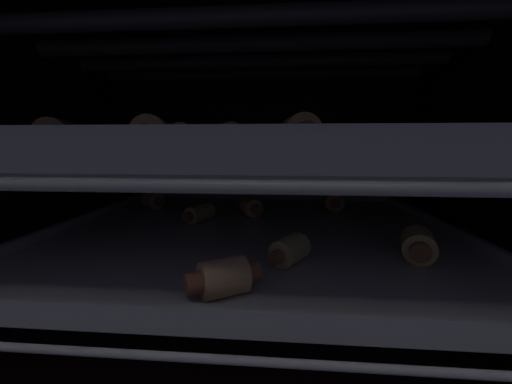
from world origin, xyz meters
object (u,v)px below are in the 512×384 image
at_px(pig_in_blanket_lower_5, 335,201).
at_px(pig_in_blanket_upper_2, 268,138).
at_px(baking_tray_upper, 254,151).
at_px(pig_in_blanket_upper_11, 300,132).
at_px(pig_in_blanket_lower_4, 224,277).
at_px(pig_in_blanket_upper_0, 229,135).
at_px(pig_in_blanket_upper_1, 318,138).
at_px(pig_in_blanket_lower_0, 290,250).
at_px(pig_in_blanket_upper_7, 177,136).
at_px(pig_in_blanket_upper_4, 57,134).
at_px(pig_in_blanket_upper_6, 335,137).
at_px(pig_in_blanket_upper_9, 279,138).
at_px(heating_element, 254,53).
at_px(oven_rack_lower, 254,237).
at_px(oven_rack_upper, 254,160).
at_px(pig_in_blanket_upper_3, 157,136).
at_px(pig_in_blanket_lower_3, 251,207).
at_px(pig_in_blanket_upper_5, 343,138).
at_px(baking_tray_lower, 254,231).
at_px(pig_in_blanket_lower_2, 418,244).
at_px(pig_in_blanket_upper_10, 200,137).
at_px(pig_in_blanket_upper_8, 152,133).
at_px(pig_in_blanket_lower_6, 153,200).
at_px(pig_in_blanket_lower_1, 200,213).

distance_m(pig_in_blanket_lower_5, pig_in_blanket_upper_2, 0.15).
xyz_separation_m(baking_tray_upper, pig_in_blanket_upper_11, (0.05, -0.09, 0.02)).
xyz_separation_m(pig_in_blanket_lower_4, pig_in_blanket_upper_11, (0.06, 0.08, 0.11)).
bearing_deg(pig_in_blanket_upper_0, pig_in_blanket_upper_1, 10.45).
bearing_deg(pig_in_blanket_lower_0, pig_in_blanket_upper_7, 158.69).
distance_m(pig_in_blanket_upper_4, pig_in_blanket_upper_6, 0.30).
bearing_deg(pig_in_blanket_lower_4, pig_in_blanket_upper_9, 77.11).
xyz_separation_m(heating_element, oven_rack_lower, (0.00, 0.00, -0.23)).
bearing_deg(oven_rack_upper, pig_in_blanket_upper_0, 164.58).
bearing_deg(pig_in_blanket_upper_3, pig_in_blanket_lower_4, -56.72).
distance_m(pig_in_blanket_lower_3, pig_in_blanket_upper_0, 0.12).
distance_m(pig_in_blanket_lower_3, pig_in_blanket_upper_3, 0.17).
bearing_deg(oven_rack_upper, pig_in_blanket_upper_5, 36.33).
xyz_separation_m(baking_tray_lower, pig_in_blanket_upper_7, (-0.08, -0.06, 0.12)).
xyz_separation_m(pig_in_blanket_lower_0, pig_in_blanket_upper_7, (-0.12, 0.05, 0.11)).
xyz_separation_m(oven_rack_lower, oven_rack_upper, (0.00, -0.00, 0.10)).
height_order(pig_in_blanket_lower_2, pig_in_blanket_upper_5, pig_in_blanket_upper_5).
distance_m(oven_rack_upper, pig_in_blanket_upper_10, 0.13).
relative_size(pig_in_blanket_upper_5, pig_in_blanket_upper_10, 1.00).
distance_m(oven_rack_upper, pig_in_blanket_upper_2, 0.09).
xyz_separation_m(pig_in_blanket_lower_4, pig_in_blanket_upper_2, (0.02, 0.25, 0.10)).
relative_size(pig_in_blanket_upper_4, pig_in_blanket_upper_9, 0.99).
bearing_deg(pig_in_blanket_upper_11, pig_in_blanket_upper_5, 67.10).
distance_m(pig_in_blanket_lower_0, pig_in_blanket_upper_8, 0.17).
bearing_deg(heating_element, pig_in_blanket_upper_0, 164.58).
height_order(pig_in_blanket_upper_2, pig_in_blanket_upper_6, pig_in_blanket_upper_2).
bearing_deg(pig_in_blanket_lower_0, pig_in_blanket_upper_8, 179.61).
bearing_deg(oven_rack_upper, baking_tray_upper, -90.00).
height_order(pig_in_blanket_lower_5, pig_in_blanket_upper_5, pig_in_blanket_upper_5).
xyz_separation_m(heating_element, pig_in_blanket_lower_6, (-0.18, 0.10, -0.20)).
height_order(pig_in_blanket_lower_5, pig_in_blanket_upper_6, pig_in_blanket_upper_6).
bearing_deg(pig_in_blanket_upper_10, pig_in_blanket_upper_8, -87.83).
xyz_separation_m(pig_in_blanket_upper_0, pig_in_blanket_upper_7, (-0.04, -0.07, -0.00)).
height_order(pig_in_blanket_lower_6, pig_in_blanket_upper_11, pig_in_blanket_upper_11).
xyz_separation_m(oven_rack_lower, pig_in_blanket_upper_2, (0.01, 0.08, 0.13)).
height_order(pig_in_blanket_lower_5, pig_in_blanket_lower_6, pig_in_blanket_lower_5).
relative_size(pig_in_blanket_upper_6, pig_in_blanket_upper_7, 1.12).
bearing_deg(heating_element, pig_in_blanket_upper_9, 9.28).
relative_size(pig_in_blanket_lower_1, pig_in_blanket_upper_11, 0.99).
xyz_separation_m(pig_in_blanket_lower_6, oven_rack_upper, (0.18, -0.10, 0.08)).
bearing_deg(pig_in_blanket_lower_4, pig_in_blanket_upper_4, 153.86).
bearing_deg(pig_in_blanket_lower_0, pig_in_blanket_lower_5, 69.66).
relative_size(pig_in_blanket_lower_4, pig_in_blanket_upper_3, 0.97).
height_order(oven_rack_upper, pig_in_blanket_upper_3, pig_in_blanket_upper_3).
bearing_deg(baking_tray_upper, pig_in_blanket_upper_5, 36.33).
distance_m(oven_rack_upper, baking_tray_upper, 0.01).
bearing_deg(pig_in_blanket_lower_2, pig_in_blanket_upper_0, 153.82).
height_order(baking_tray_lower, pig_in_blanket_lower_3, pig_in_blanket_lower_3).
relative_size(baking_tray_upper, pig_in_blanket_upper_7, 10.01).
bearing_deg(oven_rack_lower, pig_in_blanket_lower_4, -92.78).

